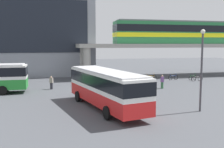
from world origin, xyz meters
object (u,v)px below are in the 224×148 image
at_px(bicycle_blue, 173,77).
at_px(bicycle_orange, 150,77).
at_px(bus_main, 105,85).
at_px(bicycle_green, 193,78).
at_px(pedestrian_walking_across, 51,83).
at_px(station_building, 15,32).
at_px(pedestrian_waiting_near_stop, 162,82).
at_px(train, 183,32).
at_px(bicycle_silver, 197,79).
at_px(bicycle_black, 144,79).

relative_size(bicycle_blue, bicycle_orange, 1.04).
relative_size(bus_main, bicycle_green, 6.73).
relative_size(bicycle_blue, pedestrian_walking_across, 1.11).
distance_m(station_building, pedestrian_waiting_near_stop, 29.71).
bearing_deg(pedestrian_waiting_near_stop, train, 52.84).
bearing_deg(bicycle_green, bicycle_silver, -94.76).
xyz_separation_m(bicycle_silver, pedestrian_walking_across, (-20.76, -2.08, 0.38)).
relative_size(bicycle_blue, bicycle_silver, 0.99).
bearing_deg(bicycle_green, bicycle_orange, 165.21).
distance_m(bicycle_black, pedestrian_waiting_near_stop, 6.12).
relative_size(train, bus_main, 2.10).
distance_m(bus_main, bicycle_black, 16.76).
xyz_separation_m(bus_main, bicycle_blue, (13.71, 14.94, -1.63)).
bearing_deg(bicycle_black, bicycle_green, -0.45).
xyz_separation_m(station_building, bicycle_silver, (26.92, -16.85, -7.12)).
distance_m(station_building, bus_main, 31.94).
bearing_deg(pedestrian_waiting_near_stop, bicycle_orange, 78.55).
relative_size(bicycle_green, bicycle_orange, 0.99).
bearing_deg(bicycle_silver, pedestrian_walking_across, -174.28).
bearing_deg(pedestrian_waiting_near_stop, bicycle_silver, 31.70).
bearing_deg(pedestrian_walking_across, bicycle_silver, 5.72).
xyz_separation_m(bicycle_blue, bicycle_green, (2.83, -0.78, 0.00)).
distance_m(bicycle_blue, pedestrian_waiting_near_stop, 8.41).
distance_m(bicycle_blue, bicycle_green, 2.93).
bearing_deg(bicycle_blue, train, 50.74).
bearing_deg(train, pedestrian_walking_across, -157.71).
bearing_deg(bicycle_orange, bicycle_black, -136.51).
height_order(bicycle_silver, bicycle_green, same).
height_order(train, bicycle_orange, train).
bearing_deg(bicycle_blue, bicycle_green, -15.46).
bearing_deg(bicycle_silver, bus_main, -142.05).
height_order(pedestrian_walking_across, pedestrian_waiting_near_stop, pedestrian_waiting_near_stop).
bearing_deg(pedestrian_walking_across, pedestrian_waiting_near_stop, -11.25).
xyz_separation_m(station_building, pedestrian_waiting_near_stop, (19.32, -21.55, -6.71)).
distance_m(bicycle_silver, bicycle_orange, 6.74).
bearing_deg(pedestrian_waiting_near_stop, bicycle_green, 38.07).
bearing_deg(station_building, bus_main, -70.52).
height_order(bicycle_black, bicycle_blue, same).
distance_m(bicycle_silver, pedestrian_walking_across, 20.87).
bearing_deg(bicycle_black, bicycle_orange, 43.49).
height_order(station_building, bicycle_blue, station_building).
bearing_deg(bicycle_green, pedestrian_waiting_near_stop, -141.93).
bearing_deg(bicycle_green, bus_main, -139.44).
xyz_separation_m(train, pedestrian_waiting_near_stop, (-8.81, -11.62, -6.63)).
xyz_separation_m(bus_main, bicycle_orange, (10.38, 15.79, -1.63)).
relative_size(bicycle_green, pedestrian_walking_across, 1.06).
distance_m(bicycle_black, bicycle_silver, 7.83).
height_order(bicycle_orange, pedestrian_waiting_near_stop, pedestrian_waiting_near_stop).
xyz_separation_m(bicycle_black, pedestrian_waiting_near_stop, (0.10, -6.10, 0.41)).
xyz_separation_m(station_building, bicycle_green, (27.03, -15.51, -7.12)).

